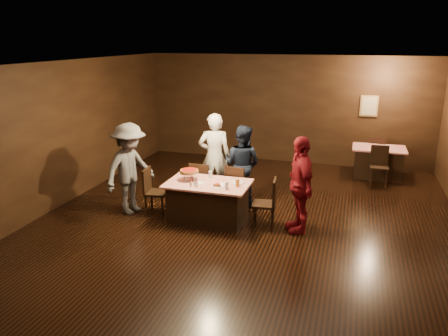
{
  "coord_description": "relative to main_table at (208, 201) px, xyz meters",
  "views": [
    {
      "loc": [
        1.85,
        -7.21,
        3.46
      ],
      "look_at": [
        -0.51,
        0.61,
        1.0
      ],
      "focal_mm": 35.0,
      "sensor_mm": 36.0,
      "label": 1
    }
  ],
  "objects": [
    {
      "name": "condiments",
      "position": [
        -0.18,
        -0.28,
        0.43
      ],
      "size": [
        0.17,
        0.1,
        0.09
      ],
      "color": "silver",
      "rests_on": "main_table"
    },
    {
      "name": "diner_grey_knit",
      "position": [
        -1.63,
        -0.06,
        0.54
      ],
      "size": [
        1.05,
        1.36,
        1.85
      ],
      "primitive_type": "imported",
      "rotation": [
        0.0,
        0.0,
        1.23
      ],
      "color": "slate",
      "rests_on": "ground"
    },
    {
      "name": "plate_empty",
      "position": [
        0.55,
        0.15,
        0.39
      ],
      "size": [
        0.25,
        0.25,
        0.01
      ],
      "primitive_type": "cylinder",
      "color": "white",
      "rests_on": "main_table"
    },
    {
      "name": "diner_navy_hoodie",
      "position": [
        0.39,
        1.12,
        0.47
      ],
      "size": [
        0.95,
        0.81,
        1.7
      ],
      "primitive_type": "imported",
      "rotation": [
        0.0,
        0.0,
        2.93
      ],
      "color": "black",
      "rests_on": "ground"
    },
    {
      "name": "pizza_stand",
      "position": [
        -0.4,
        0.05,
        0.57
      ],
      "size": [
        0.38,
        0.38,
        0.22
      ],
      "color": "black",
      "rests_on": "main_table"
    },
    {
      "name": "room",
      "position": [
        0.74,
        -0.3,
        1.75
      ],
      "size": [
        10.0,
        10.04,
        3.02
      ],
      "color": "black",
      "rests_on": "ground"
    },
    {
      "name": "glass_back",
      "position": [
        -0.05,
        0.3,
        0.46
      ],
      "size": [
        0.08,
        0.08,
        0.14
      ],
      "primitive_type": "cylinder",
      "color": "silver",
      "rests_on": "main_table"
    },
    {
      "name": "chair_end_right",
      "position": [
        1.1,
        0.0,
        0.09
      ],
      "size": [
        0.46,
        0.46,
        0.95
      ],
      "primitive_type": "cube",
      "rotation": [
        0.0,
        0.0,
        -1.47
      ],
      "color": "black",
      "rests_on": "ground"
    },
    {
      "name": "chair_back_near",
      "position": [
        3.26,
        3.19,
        0.09
      ],
      "size": [
        0.44,
        0.44,
        0.95
      ],
      "primitive_type": "cube",
      "rotation": [
        0.0,
        0.0,
        0.05
      ],
      "color": "black",
      "rests_on": "ground"
    },
    {
      "name": "back_table",
      "position": [
        3.26,
        3.89,
        0.0
      ],
      "size": [
        1.3,
        0.9,
        0.77
      ],
      "primitive_type": "cube",
      "color": "#AC0B10",
      "rests_on": "ground"
    },
    {
      "name": "diner_red_shirt",
      "position": [
        1.75,
        0.02,
        0.51
      ],
      "size": [
        0.84,
        1.14,
        1.79
      ],
      "primitive_type": "imported",
      "rotation": [
        0.0,
        0.0,
        -1.14
      ],
      "color": "maroon",
      "rests_on": "ground"
    },
    {
      "name": "chair_end_left",
      "position": [
        -1.1,
        0.0,
        0.09
      ],
      "size": [
        0.46,
        0.46,
        0.95
      ],
      "primitive_type": "cube",
      "rotation": [
        0.0,
        0.0,
        1.68
      ],
      "color": "black",
      "rests_on": "ground"
    },
    {
      "name": "chair_far_left",
      "position": [
        -0.4,
        0.75,
        0.09
      ],
      "size": [
        0.44,
        0.44,
        0.95
      ],
      "primitive_type": "cube",
      "rotation": [
        0.0,
        0.0,
        3.19
      ],
      "color": "black",
      "rests_on": "ground"
    },
    {
      "name": "main_table",
      "position": [
        0.0,
        0.0,
        0.0
      ],
      "size": [
        1.6,
        1.0,
        0.77
      ],
      "primitive_type": "cube",
      "color": "#B7170C",
      "rests_on": "ground"
    },
    {
      "name": "diner_white_jacket",
      "position": [
        -0.25,
        1.19,
        0.57
      ],
      "size": [
        0.79,
        0.63,
        1.92
      ],
      "primitive_type": "imported",
      "rotation": [
        0.0,
        0.0,
        3.41
      ],
      "color": "white",
      "rests_on": "ground"
    },
    {
      "name": "glass_front_right",
      "position": [
        0.45,
        -0.25,
        0.46
      ],
      "size": [
        0.08,
        0.08,
        0.14
      ],
      "primitive_type": "cylinder",
      "color": "silver",
      "rests_on": "main_table"
    },
    {
      "name": "glass_amber",
      "position": [
        0.6,
        -0.05,
        0.46
      ],
      "size": [
        0.08,
        0.08,
        0.14
      ],
      "primitive_type": "cylinder",
      "color": "#BF7F26",
      "rests_on": "main_table"
    },
    {
      "name": "plate_with_slice",
      "position": [
        0.25,
        -0.18,
        0.41
      ],
      "size": [
        0.25,
        0.25,
        0.06
      ],
      "color": "white",
      "rests_on": "main_table"
    },
    {
      "name": "chair_far_right",
      "position": [
        0.4,
        0.75,
        0.09
      ],
      "size": [
        0.48,
        0.48,
        0.95
      ],
      "primitive_type": "cube",
      "rotation": [
        0.0,
        0.0,
        2.99
      ],
      "color": "black",
      "rests_on": "ground"
    },
    {
      "name": "napkin_left",
      "position": [
        -0.15,
        -0.05,
        0.39
      ],
      "size": [
        0.21,
        0.21,
        0.01
      ],
      "primitive_type": "cube",
      "rotation": [
        0.0,
        0.0,
        -0.35
      ],
      "color": "white",
      "rests_on": "main_table"
    },
    {
      "name": "napkin_center",
      "position": [
        0.3,
        0.0,
        0.39
      ],
      "size": [
        0.19,
        0.19,
        0.01
      ],
      "primitive_type": "cube",
      "rotation": [
        0.0,
        0.0,
        0.21
      ],
      "color": "white",
      "rests_on": "main_table"
    },
    {
      "name": "chair_back_far",
      "position": [
        3.26,
        4.49,
        0.09
      ],
      "size": [
        0.49,
        0.49,
        0.95
      ],
      "primitive_type": "cube",
      "rotation": [
        0.0,
        0.0,
        2.95
      ],
      "color": "black",
      "rests_on": "ground"
    }
  ]
}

